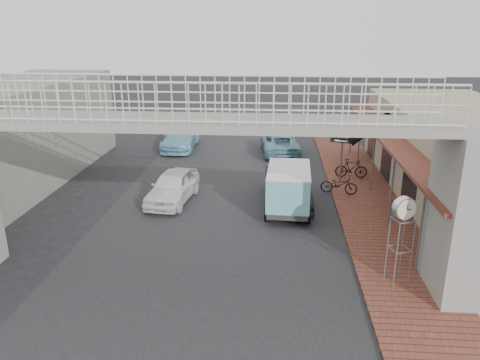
% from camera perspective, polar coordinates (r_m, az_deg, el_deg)
% --- Properties ---
extents(ground, '(120.00, 120.00, 0.00)m').
position_cam_1_polar(ground, '(18.71, -2.88, -6.08)').
color(ground, black).
rests_on(ground, ground).
extents(road_strip, '(10.00, 60.00, 0.01)m').
position_cam_1_polar(road_strip, '(18.71, -2.88, -6.06)').
color(road_strip, black).
rests_on(road_strip, ground).
extents(sidewalk, '(3.00, 40.00, 0.10)m').
position_cam_1_polar(sidewalk, '(21.73, 15.45, -3.04)').
color(sidewalk, brown).
rests_on(sidewalk, ground).
extents(shophouse_row, '(7.20, 18.00, 4.00)m').
position_cam_1_polar(shophouse_row, '(23.33, 26.26, 2.23)').
color(shophouse_row, gray).
rests_on(shophouse_row, ground).
extents(footbridge, '(16.40, 2.40, 6.34)m').
position_cam_1_polar(footbridge, '(13.86, -5.19, -0.92)').
color(footbridge, gray).
rests_on(footbridge, ground).
extents(building_far_left, '(5.00, 14.00, 5.00)m').
position_cam_1_polar(building_far_left, '(26.97, -25.18, 5.43)').
color(building_far_left, gray).
rests_on(building_far_left, ground).
extents(white_hatchback, '(2.15, 4.31, 1.41)m').
position_cam_1_polar(white_hatchback, '(21.63, -8.21, -0.79)').
color(white_hatchback, white).
rests_on(white_hatchback, ground).
extents(dark_sedan, '(2.16, 5.08, 1.63)m').
position_cam_1_polar(dark_sedan, '(21.09, 5.80, -0.89)').
color(dark_sedan, black).
rests_on(dark_sedan, ground).
extents(angkot_curb, '(2.68, 4.98, 1.33)m').
position_cam_1_polar(angkot_curb, '(29.68, 4.86, 4.52)').
color(angkot_curb, '#659AB0').
rests_on(angkot_curb, ground).
extents(angkot_far, '(2.05, 4.90, 1.42)m').
position_cam_1_polar(angkot_far, '(31.08, -7.26, 5.15)').
color(angkot_far, '#73AEC8').
rests_on(angkot_far, ground).
extents(angkot_van, '(1.99, 4.09, 1.97)m').
position_cam_1_polar(angkot_van, '(20.26, 5.94, -0.40)').
color(angkot_van, black).
rests_on(angkot_van, ground).
extents(motorcycle_near, '(1.80, 0.92, 0.90)m').
position_cam_1_polar(motorcycle_near, '(22.65, 11.97, -0.53)').
color(motorcycle_near, black).
rests_on(motorcycle_near, sidewalk).
extents(motorcycle_far, '(1.68, 0.57, 1.00)m').
position_cam_1_polar(motorcycle_far, '(25.17, 13.40, 1.38)').
color(motorcycle_far, black).
rests_on(motorcycle_far, sidewalk).
extents(street_clock, '(0.74, 0.69, 2.87)m').
position_cam_1_polar(street_clock, '(14.66, 19.35, -3.75)').
color(street_clock, '#59595B').
rests_on(street_clock, sidewalk).
extents(arrow_sign, '(1.83, 1.23, 3.03)m').
position_cam_1_polar(arrow_sign, '(23.77, 14.18, 5.21)').
color(arrow_sign, '#59595B').
rests_on(arrow_sign, sidewalk).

